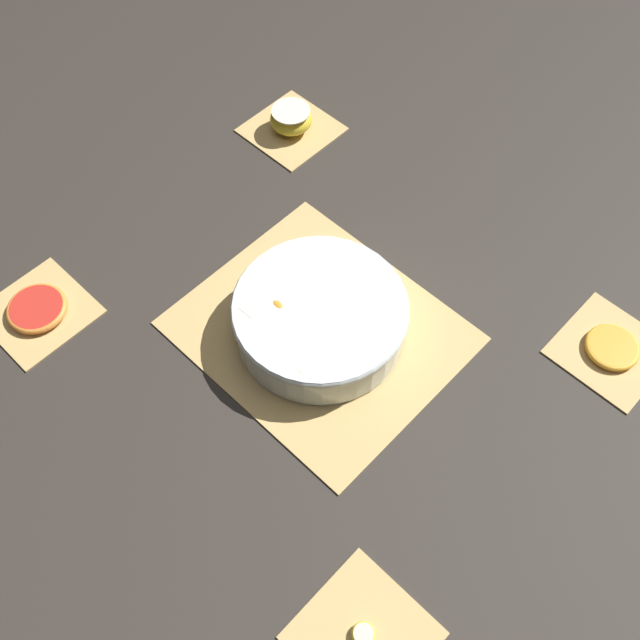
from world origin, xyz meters
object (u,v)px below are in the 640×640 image
Objects in this scene: fruit_salad_bowl at (320,316)px; apple_half at (291,119)px; banana_coin_single at (363,634)px; orange_slice_whole at (612,347)px; grapefruit_slice at (37,309)px.

fruit_salad_bowl is 0.45m from apple_half.
banana_coin_single is at bearing -39.23° from fruit_salad_bowl.
banana_coin_single is at bearing -90.00° from orange_slice_whole.
orange_slice_whole is 2.77× the size of banana_coin_single.
fruit_salad_bowl reaches higher than banana_coin_single.
apple_half is 2.59× the size of banana_coin_single.
orange_slice_whole is 0.90m from grapefruit_slice.
orange_slice_whole is at bearing 0.00° from apple_half.
fruit_salad_bowl reaches higher than orange_slice_whole.
grapefruit_slice is (-0.70, -0.57, 0.00)m from orange_slice_whole.
orange_slice_whole is at bearing 39.42° from fruit_salad_bowl.
grapefruit_slice is at bearing -140.68° from orange_slice_whole.
banana_coin_single is (0.70, -0.57, -0.02)m from apple_half.
orange_slice_whole is (0.35, 0.29, -0.03)m from fruit_salad_bowl.
grapefruit_slice is (-0.00, -0.57, -0.02)m from apple_half.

